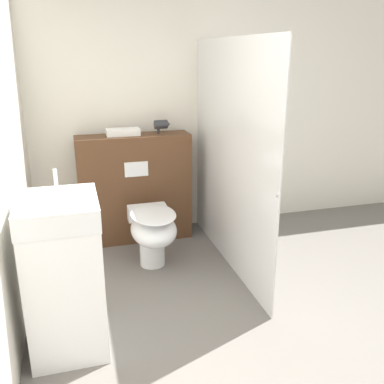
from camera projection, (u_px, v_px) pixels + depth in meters
ground_plane at (255, 376)px, 2.50m from camera, size 12.00×12.00×0.00m
wall_back at (164, 110)px, 4.28m from camera, size 8.00×0.06×2.50m
partition_panel at (135, 188)px, 4.19m from camera, size 1.08×0.29×1.06m
shower_glass at (229, 158)px, 3.58m from camera, size 0.04×1.86×1.92m
toilet at (153, 231)px, 3.66m from camera, size 0.38×0.64×0.53m
sink_vanity at (65, 275)px, 2.62m from camera, size 0.46×0.53×1.14m
hair_drier at (162, 125)px, 4.09m from camera, size 0.15×0.09×0.13m
folded_towel at (123, 132)px, 3.99m from camera, size 0.31×0.14×0.06m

